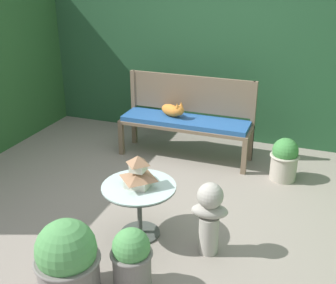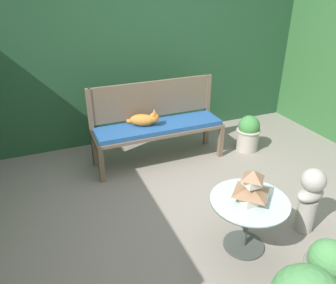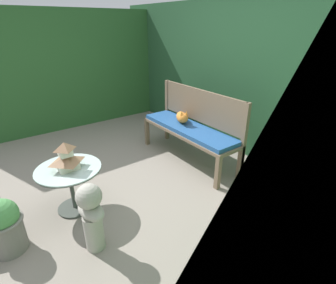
{
  "view_description": "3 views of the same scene",
  "coord_description": "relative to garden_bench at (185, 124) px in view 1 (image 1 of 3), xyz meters",
  "views": [
    {
      "loc": [
        1.42,
        -3.68,
        2.38
      ],
      "look_at": [
        -0.1,
        0.4,
        0.51
      ],
      "focal_mm": 45.0,
      "sensor_mm": 36.0,
      "label": 1
    },
    {
      "loc": [
        -1.51,
        -2.49,
        2.22
      ],
      "look_at": [
        -0.28,
        0.48,
        0.61
      ],
      "focal_mm": 35.0,
      "sensor_mm": 36.0,
      "label": 2
    },
    {
      "loc": [
        2.55,
        -1.22,
        1.92
      ],
      "look_at": [
        0.19,
        0.53,
        0.57
      ],
      "focal_mm": 28.0,
      "sensor_mm": 36.0,
      "label": 3
    }
  ],
  "objects": [
    {
      "name": "pagoda_birdhouse",
      "position": [
        0.15,
        -1.78,
        0.18
      ],
      "size": [
        0.28,
        0.28,
        0.3
      ],
      "color": "silver",
      "rests_on": "patio_table"
    },
    {
      "name": "garden_bench",
      "position": [
        0.0,
        0.0,
        0.0
      ],
      "size": [
        1.7,
        0.48,
        0.54
      ],
      "color": "brown",
      "rests_on": "ground"
    },
    {
      "name": "potted_plant_table_near",
      "position": [
        0.38,
        -2.46,
        -0.19
      ],
      "size": [
        0.33,
        0.33,
        0.54
      ],
      "color": "slate",
      "rests_on": "ground"
    },
    {
      "name": "garden_bust",
      "position": [
        0.82,
        -1.81,
        -0.08
      ],
      "size": [
        0.34,
        0.23,
        0.68
      ],
      "rotation": [
        0.0,
        0.0,
        0.18
      ],
      "color": "#A39E93",
      "rests_on": "ground"
    },
    {
      "name": "cat",
      "position": [
        -0.18,
        0.03,
        0.16
      ],
      "size": [
        0.37,
        0.32,
        0.22
      ],
      "rotation": [
        0.0,
        0.0,
        -0.47
      ],
      "color": "orange",
      "rests_on": "garden_bench"
    },
    {
      "name": "patio_table",
      "position": [
        0.15,
        -1.78,
        -0.05
      ],
      "size": [
        0.68,
        0.68,
        0.52
      ],
      "color": "#424742",
      "rests_on": "ground"
    },
    {
      "name": "foliage_hedge_back",
      "position": [
        0.14,
        1.28,
        0.66
      ],
      "size": [
        6.4,
        0.89,
        2.25
      ],
      "primitive_type": "cube",
      "color": "#234C2D",
      "rests_on": "ground"
    },
    {
      "name": "potted_plant_patio_mid",
      "position": [
        -0.05,
        -2.68,
        -0.15
      ],
      "size": [
        0.51,
        0.51,
        0.65
      ],
      "color": "slate",
      "rests_on": "ground"
    },
    {
      "name": "potted_plant_path_edge",
      "position": [
        1.28,
        -0.18,
        -0.2
      ],
      "size": [
        0.34,
        0.34,
        0.52
      ],
      "color": "#ADA393",
      "rests_on": "ground"
    },
    {
      "name": "ground",
      "position": [
        0.14,
        -1.13,
        -0.46
      ],
      "size": [
        30.0,
        30.0,
        0.0
      ],
      "primitive_type": "plane",
      "color": "gray"
    },
    {
      "name": "bench_backrest",
      "position": [
        0.0,
        0.22,
        0.29
      ],
      "size": [
        1.7,
        0.06,
        1.04
      ],
      "color": "brown",
      "rests_on": "ground"
    }
  ]
}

